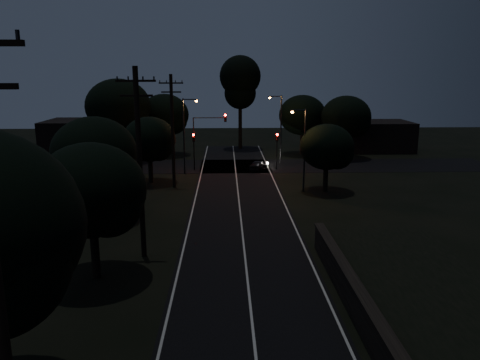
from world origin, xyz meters
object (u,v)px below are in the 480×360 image
utility_pole_mid (140,161)px  streetlight_a (186,131)px  streetlight_c (303,144)px  signal_right (277,144)px  utility_pole_far (172,130)px  signal_left (194,145)px  car (258,165)px  signal_mast (209,131)px  tall_pine (240,82)px  streetlight_b (279,124)px

utility_pole_mid → streetlight_a: size_ratio=1.38×
utility_pole_mid → streetlight_c: 19.15m
signal_right → utility_pole_far: bearing=-143.0°
signal_right → streetlight_a: streetlight_a is taller
signal_left → car: bearing=-2.3°
streetlight_c → utility_pole_far: bearing=170.4°
signal_right → streetlight_a: bearing=-168.7°
signal_right → signal_mast: bearing=180.0°
utility_pole_far → signal_mast: (3.09, 7.99, -1.15)m
signal_right → signal_mast: size_ratio=0.66×
utility_pole_far → streetlight_a: 6.10m
tall_pine → streetlight_c: 25.95m
utility_pole_far → tall_pine: bearing=73.1°
utility_pole_mid → signal_left: size_ratio=2.68×
utility_pole_mid → signal_left: 25.19m
signal_right → streetlight_a: 10.26m
utility_pole_mid → streetlight_b: size_ratio=1.38×
signal_right → streetlight_b: size_ratio=0.51×
signal_left → streetlight_a: (-0.71, -1.99, 1.80)m
streetlight_a → utility_pole_mid: bearing=-91.7°
signal_right → signal_mast: 7.66m
tall_pine → streetlight_a: tall_pine is taller
signal_left → streetlight_c: (10.43, -9.99, 1.51)m
tall_pine → signal_mast: 16.30m
utility_pole_mid → utility_pole_far: utility_pole_mid is taller
utility_pole_mid → car: size_ratio=3.40×
utility_pole_far → streetlight_b: 16.51m
streetlight_a → streetlight_b: same height
signal_left → streetlight_c: size_ratio=0.55×
tall_pine → streetlight_a: 18.73m
utility_pole_mid → tall_pine: tall_pine is taller
utility_pole_far → car: (8.53, 7.70, -4.93)m
signal_right → car: (-2.07, -0.29, -2.29)m
streetlight_b → car: size_ratio=2.47×
streetlight_b → signal_mast: bearing=-154.0°
utility_pole_far → car: bearing=42.1°
utility_pole_mid → tall_pine: 40.77m
utility_pole_far → streetlight_b: utility_pole_far is taller
streetlight_a → streetlight_b: size_ratio=1.00×
signal_left → streetlight_c: 14.52m
streetlight_b → car: bearing=-122.9°
signal_right → signal_left: bearing=180.0°
signal_right → streetlight_c: 10.18m
utility_pole_mid → signal_left: bearing=86.8°
signal_left → streetlight_b: bearing=22.0°
car → streetlight_a: bearing=34.4°
utility_pole_mid → streetlight_c: size_ratio=1.47×
signal_mast → streetlight_c: size_ratio=0.83×
utility_pole_far → tall_pine: tall_pine is taller
utility_pole_mid → streetlight_b: (11.31, 29.00, -1.10)m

